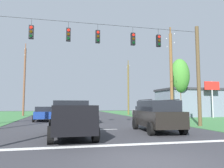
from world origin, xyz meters
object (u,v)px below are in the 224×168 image
object	(u,v)px
distant_car_crossing_white	(84,114)
utility_pole_far_right	(128,88)
distant_car_far_parked	(144,112)
roadside_store	(195,103)
suv_black	(157,115)
overhead_signal_span	(101,65)
distant_car_oncoming	(43,114)
utility_pole_far_left	(24,80)
pickup_truck	(70,119)
utility_pole_mid_right	(171,75)
tree_roadside_right	(180,76)

from	to	relation	value
distant_car_crossing_white	utility_pole_far_right	xyz separation A→B (m)	(9.03, 14.54, 3.73)
distant_car_far_parked	roadside_store	distance (m)	8.92
suv_black	distant_car_crossing_white	bearing A→B (deg)	113.44
distant_car_crossing_white	overhead_signal_span	bearing A→B (deg)	-84.67
distant_car_oncoming	roadside_store	bearing A→B (deg)	12.74
overhead_signal_span	suv_black	bearing A→B (deg)	-38.17
distant_car_far_parked	roadside_store	xyz separation A→B (m)	(8.69, 1.52, 1.25)
utility_pole_far_left	distant_car_oncoming	bearing A→B (deg)	-71.63
pickup_truck	utility_pole_far_left	xyz separation A→B (m)	(-6.17, 24.04, 4.58)
overhead_signal_span	utility_pole_far_right	distance (m)	22.41
distant_car_crossing_white	utility_pole_mid_right	bearing A→B (deg)	-6.93
distant_car_far_parked	suv_black	bearing A→B (deg)	-107.88
pickup_truck	tree_roadside_right	bearing A→B (deg)	44.18
distant_car_crossing_white	tree_roadside_right	xyz separation A→B (m)	(13.22, 4.62, 4.79)
distant_car_crossing_white	utility_pole_far_right	bearing A→B (deg)	58.16
pickup_truck	utility_pole_far_left	size ratio (longest dim) A/B	0.48
overhead_signal_span	pickup_truck	bearing A→B (deg)	-122.01
utility_pole_mid_right	utility_pole_far_left	xyz separation A→B (m)	(-16.85, 15.22, 0.68)
utility_pole_mid_right	roadside_store	xyz separation A→B (m)	(8.29, 8.58, -2.83)
utility_pole_far_left	tree_roadside_right	xyz separation A→B (m)	(21.12, -9.52, 0.03)
distant_car_crossing_white	roadside_store	xyz separation A→B (m)	(17.23, 7.50, 1.25)
utility_pole_far_right	roadside_store	size ratio (longest dim) A/B	0.90
roadside_store	distant_car_crossing_white	bearing A→B (deg)	-156.49
distant_car_far_parked	tree_roadside_right	world-z (taller)	tree_roadside_right
utility_pole_far_right	distant_car_far_parked	bearing A→B (deg)	-93.27
overhead_signal_span	tree_roadside_right	bearing A→B (deg)	40.61
overhead_signal_span	utility_pole_mid_right	size ratio (longest dim) A/B	1.64
distant_car_crossing_white	utility_pole_far_left	size ratio (longest dim) A/B	0.39
distant_car_far_parked	utility_pole_far_right	xyz separation A→B (m)	(0.49, 8.56, 3.73)
distant_car_crossing_white	utility_pole_far_left	xyz separation A→B (m)	(-7.90, 14.13, 4.76)
utility_pole_mid_right	utility_pole_far_left	bearing A→B (deg)	137.90
distant_car_crossing_white	distant_car_far_parked	size ratio (longest dim) A/B	1.01
pickup_truck	distant_car_crossing_white	xyz separation A→B (m)	(1.72, 9.91, -0.18)
overhead_signal_span	pickup_truck	xyz separation A→B (m)	(-2.30, -3.69, -3.71)
suv_black	utility_pole_mid_right	xyz separation A→B (m)	(5.16, 7.66, 3.81)
overhead_signal_span	utility_pole_far_left	distance (m)	22.07
overhead_signal_span	utility_pole_far_left	world-z (taller)	utility_pole_far_left
pickup_truck	roadside_store	distance (m)	25.76
pickup_truck	distant_car_oncoming	world-z (taller)	pickup_truck
overhead_signal_span	pickup_truck	world-z (taller)	overhead_signal_span
distant_car_crossing_white	tree_roadside_right	size ratio (longest dim) A/B	0.56
pickup_truck	suv_black	size ratio (longest dim) A/B	1.12
distant_car_far_parked	utility_pole_far_right	size ratio (longest dim) A/B	0.46
pickup_truck	tree_roadside_right	xyz separation A→B (m)	(14.95, 14.52, 4.62)
utility_pole_far_right	roadside_store	bearing A→B (deg)	-40.63
suv_black	utility_pole_mid_right	bearing A→B (deg)	56.05
tree_roadside_right	roadside_store	distance (m)	6.08
utility_pole_mid_right	tree_roadside_right	bearing A→B (deg)	53.16
distant_car_crossing_white	utility_pole_far_right	world-z (taller)	utility_pole_far_right
overhead_signal_span	distant_car_oncoming	size ratio (longest dim) A/B	3.71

